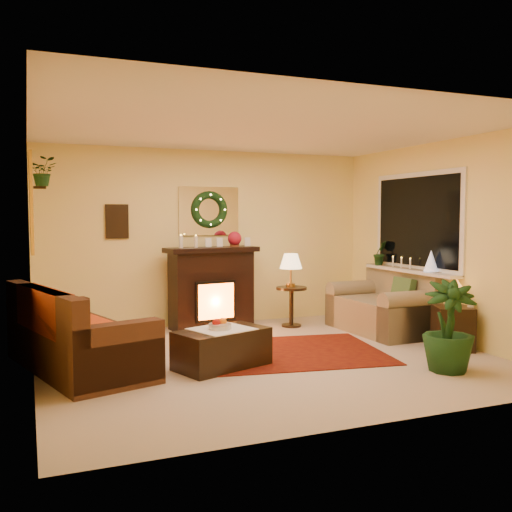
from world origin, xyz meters
name	(u,v)px	position (x,y,z in m)	size (l,w,h in m)	color
floor	(267,358)	(0.00, 0.00, 0.00)	(5.00, 5.00, 0.00)	beige
ceiling	(268,129)	(0.00, 0.00, 2.60)	(5.00, 5.00, 0.00)	white
wall_back	(209,238)	(0.00, 2.25, 1.30)	(5.00, 5.00, 0.00)	#EFD88C
wall_front	(382,258)	(0.00, -2.25, 1.30)	(5.00, 5.00, 0.00)	#EFD88C
wall_left	(30,250)	(-2.50, 0.00, 1.30)	(4.50, 4.50, 0.00)	#EFD88C
wall_right	(445,241)	(2.50, 0.00, 1.30)	(4.50, 4.50, 0.00)	#EFD88C
area_rug	(285,352)	(0.29, 0.14, 0.01)	(2.28, 1.71, 0.01)	maroon
sofa	(79,329)	(-2.04, 0.30, 0.43)	(0.91, 2.07, 0.89)	brown
red_throw	(76,325)	(-2.06, 0.42, 0.46)	(0.76, 1.23, 0.02)	red
fireplace	(212,290)	(-0.06, 1.95, 0.55)	(1.21, 0.38, 1.11)	black
poinsettia	(235,238)	(0.28, 1.89, 1.30)	(0.20, 0.20, 0.20)	maroon
mantel_candle_a	(181,242)	(-0.52, 1.90, 1.26)	(0.06, 0.06, 0.18)	#FFF4C9
mantel_candle_b	(196,242)	(-0.30, 1.90, 1.26)	(0.05, 0.05, 0.16)	beige
mantel_mirror	(209,211)	(0.00, 2.23, 1.70)	(0.92, 0.02, 0.72)	white
wreath	(210,210)	(0.00, 2.19, 1.72)	(0.55, 0.55, 0.11)	#194719
wall_art	(117,221)	(-1.35, 2.23, 1.55)	(0.32, 0.03, 0.48)	#381E11
gold_mirror	(31,204)	(-2.48, 0.30, 1.75)	(0.03, 0.84, 1.00)	gold
hanging_plant	(43,186)	(-2.34, 1.05, 1.97)	(0.33, 0.28, 0.36)	#194719
loveseat	(381,302)	(2.06, 0.76, 0.42)	(0.90, 1.55, 0.90)	#8E715C
window_frame	(417,222)	(2.48, 0.55, 1.55)	(0.03, 1.86, 1.36)	white
window_glass	(416,222)	(2.47, 0.55, 1.55)	(0.02, 1.70, 1.22)	black
window_sill	(410,271)	(2.38, 0.55, 0.87)	(0.22, 1.86, 0.04)	white
mini_tree	(431,261)	(2.39, 0.13, 1.04)	(0.19, 0.19, 0.28)	white
sill_plant	(380,252)	(2.37, 1.26, 1.08)	(0.26, 0.21, 0.48)	#103B13
side_table_round	(291,305)	(1.06, 1.58, 0.33)	(0.45, 0.45, 0.59)	#522B14
lamp_cream	(291,267)	(1.06, 1.61, 0.88)	(0.33, 0.33, 0.50)	#FDD994
end_table_square	(453,327)	(2.26, -0.46, 0.27)	(0.43, 0.43, 0.53)	black
lamp_tiffany	(455,289)	(2.28, -0.47, 0.74)	(0.25, 0.25, 0.37)	orange
coffee_table	(222,348)	(-0.62, -0.20, 0.21)	(0.98, 0.54, 0.41)	#3A2215
fruit_bowl	(220,326)	(-0.64, -0.21, 0.45)	(0.25, 0.25, 0.06)	silver
floor_palm	(449,329)	(1.53, -1.23, 0.45)	(1.60, 1.60, 2.86)	#196118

